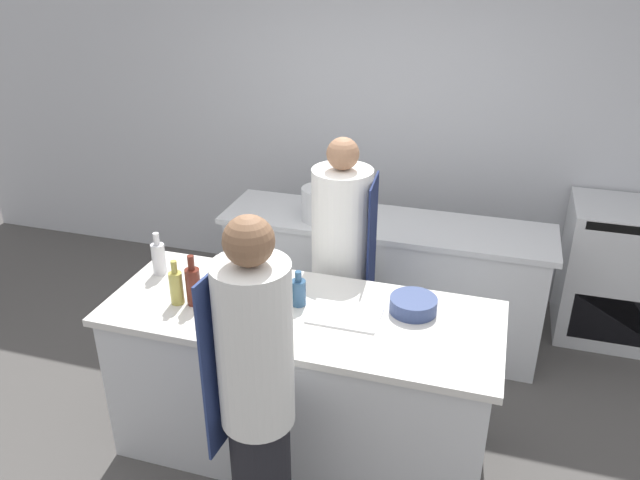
{
  "coord_description": "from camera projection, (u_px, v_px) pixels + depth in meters",
  "views": [
    {
      "loc": [
        0.9,
        -2.64,
        2.69
      ],
      "look_at": [
        0.0,
        0.35,
        1.18
      ],
      "focal_mm": 35.0,
      "sensor_mm": 36.0,
      "label": 1
    }
  ],
  "objects": [
    {
      "name": "stockpot",
      "position": [
        320.0,
        204.0,
        4.29
      ],
      "size": [
        0.26,
        0.26,
        0.23
      ],
      "color": "silver",
      "rests_on": "pass_counter"
    },
    {
      "name": "bottle_cooking_oil",
      "position": [
        193.0,
        285.0,
        3.29
      ],
      "size": [
        0.08,
        0.08,
        0.29
      ],
      "color": "#5B2319",
      "rests_on": "prep_counter"
    },
    {
      "name": "wall_back",
      "position": [
        385.0,
        120.0,
        4.91
      ],
      "size": [
        8.0,
        0.06,
        2.8
      ],
      "color": "silver",
      "rests_on": "ground_plane"
    },
    {
      "name": "bottle_sauce",
      "position": [
        275.0,
        289.0,
        3.28
      ],
      "size": [
        0.07,
        0.07,
        0.26
      ],
      "color": "#19471E",
      "rests_on": "prep_counter"
    },
    {
      "name": "cup",
      "position": [
        256.0,
        301.0,
        3.27
      ],
      "size": [
        0.08,
        0.08,
        0.1
      ],
      "color": "white",
      "rests_on": "prep_counter"
    },
    {
      "name": "pass_counter",
      "position": [
        382.0,
        280.0,
        4.51
      ],
      "size": [
        2.3,
        0.6,
        0.93
      ],
      "color": "silver",
      "rests_on": "ground_plane"
    },
    {
      "name": "bowl_prep_small",
      "position": [
        413.0,
        305.0,
        3.25
      ],
      "size": [
        0.25,
        0.25,
        0.08
      ],
      "color": "navy",
      "rests_on": "prep_counter"
    },
    {
      "name": "cutting_board",
      "position": [
        344.0,
        316.0,
        3.22
      ],
      "size": [
        0.37,
        0.24,
        0.01
      ],
      "color": "white",
      "rests_on": "prep_counter"
    },
    {
      "name": "prep_counter",
      "position": [
        302.0,
        381.0,
        3.48
      ],
      "size": [
        2.09,
        0.82,
        0.93
      ],
      "color": "silver",
      "rests_on": "ground_plane"
    },
    {
      "name": "bottle_vinegar",
      "position": [
        236.0,
        308.0,
        3.12
      ],
      "size": [
        0.06,
        0.06,
        0.25
      ],
      "color": "black",
      "rests_on": "prep_counter"
    },
    {
      "name": "bottle_water",
      "position": [
        298.0,
        292.0,
        3.3
      ],
      "size": [
        0.08,
        0.08,
        0.2
      ],
      "color": "#2D5175",
      "rests_on": "prep_counter"
    },
    {
      "name": "bottle_wine",
      "position": [
        159.0,
        257.0,
        3.6
      ],
      "size": [
        0.08,
        0.08,
        0.26
      ],
      "color": "silver",
      "rests_on": "prep_counter"
    },
    {
      "name": "chef_at_stove",
      "position": [
        342.0,
        268.0,
        3.88
      ],
      "size": [
        0.39,
        0.37,
        1.68
      ],
      "rotation": [
        0.0,
        0.0,
        -1.49
      ],
      "color": "black",
      "rests_on": "ground_plane"
    },
    {
      "name": "bowl_mixing_large",
      "position": [
        242.0,
        286.0,
        3.42
      ],
      "size": [
        0.23,
        0.23,
        0.08
      ],
      "color": "#B7BABC",
      "rests_on": "prep_counter"
    },
    {
      "name": "ground_plane",
      "position": [
        303.0,
        443.0,
        3.69
      ],
      "size": [
        16.0,
        16.0,
        0.0
      ],
      "primitive_type": "plane",
      "color": "#4C4947"
    },
    {
      "name": "oven_range",
      "position": [
        622.0,
        273.0,
        4.5
      ],
      "size": [
        0.83,
        0.62,
        1.02
      ],
      "color": "silver",
      "rests_on": "ground_plane"
    },
    {
      "name": "chef_at_prep_near",
      "position": [
        257.0,
        403.0,
        2.67
      ],
      "size": [
        0.34,
        0.33,
        1.77
      ],
      "rotation": [
        0.0,
        0.0,
        1.49
      ],
      "color": "black",
      "rests_on": "ground_plane"
    },
    {
      "name": "bottle_olive_oil",
      "position": [
        176.0,
        287.0,
        3.31
      ],
      "size": [
        0.07,
        0.07,
        0.25
      ],
      "color": "#B2A84C",
      "rests_on": "prep_counter"
    }
  ]
}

